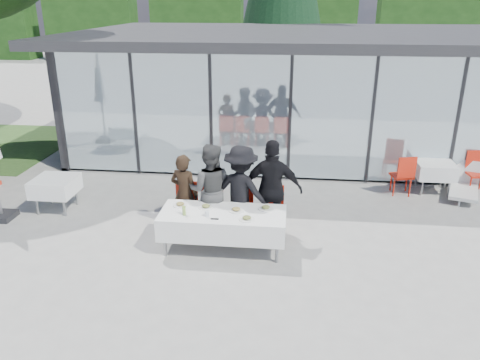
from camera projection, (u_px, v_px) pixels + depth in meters
name	position (u px, v px, depth m)	size (l,w,h in m)	color
ground	(225.00, 259.00, 8.31)	(90.00, 90.00, 0.00)	#989690
pavilion	(323.00, 72.00, 14.89)	(14.80, 8.80, 3.44)	gray
treeline	(252.00, 31.00, 33.66)	(62.50, 2.00, 4.40)	black
dining_table	(223.00, 223.00, 8.46)	(2.26, 0.96, 0.75)	white
diner_a	(185.00, 194.00, 9.06)	(0.58, 0.58, 1.60)	black
diner_chair_a	(186.00, 204.00, 9.24)	(0.44, 0.44, 0.97)	red
diner_b	(210.00, 189.00, 8.97)	(0.88, 0.88, 1.82)	#4A4A4A
diner_chair_b	(211.00, 205.00, 9.19)	(0.44, 0.44, 0.97)	red
diner_c	(241.00, 191.00, 8.91)	(1.16, 1.16, 1.80)	black
diner_chair_c	(242.00, 207.00, 9.12)	(0.44, 0.44, 0.97)	red
diner_d	(272.00, 189.00, 8.82)	(1.13, 1.13, 1.93)	black
diner_chair_d	(272.00, 208.00, 9.06)	(0.44, 0.44, 0.97)	red
plate_a	(180.00, 204.00, 8.64)	(0.27, 0.27, 0.07)	white
plate_b	(206.00, 207.00, 8.55)	(0.27, 0.27, 0.07)	white
plate_c	(236.00, 210.00, 8.42)	(0.27, 0.27, 0.07)	white
plate_d	(266.00, 208.00, 8.50)	(0.27, 0.27, 0.07)	white
plate_extra	(247.00, 218.00, 8.10)	(0.27, 0.27, 0.07)	white
juice_bottle	(184.00, 211.00, 8.25)	(0.06, 0.06, 0.16)	#8BB049
drinking_glasses	(207.00, 214.00, 8.20)	(0.07, 0.07, 0.10)	silver
folded_eyeglasses	(215.00, 219.00, 8.11)	(0.14, 0.03, 0.01)	black
spare_table_left	(55.00, 186.00, 10.08)	(0.86, 0.86, 0.74)	white
spare_table_right	(434.00, 169.00, 11.07)	(0.86, 0.86, 0.74)	white
spare_chair_a	(476.00, 169.00, 11.11)	(0.49, 0.49, 0.97)	red
spare_chair_b	(404.00, 174.00, 10.85)	(0.54, 0.54, 0.97)	red
lounger	(464.00, 185.00, 10.97)	(1.00, 1.45, 0.72)	silver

